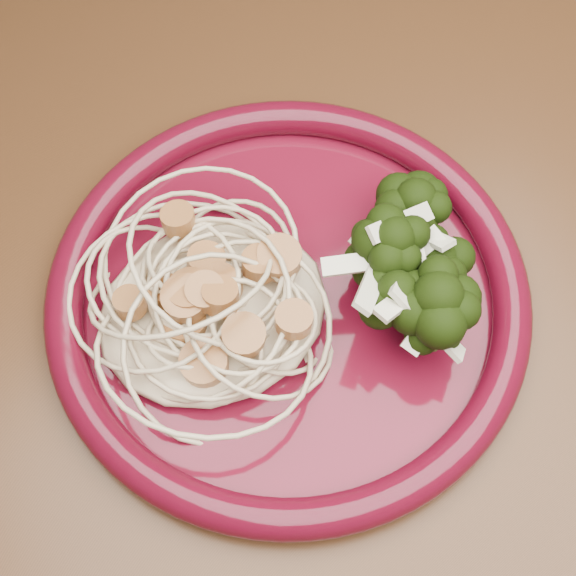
% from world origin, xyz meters
% --- Properties ---
extents(dining_table, '(1.20, 0.80, 0.75)m').
position_xyz_m(dining_table, '(0.00, 0.00, 0.65)').
color(dining_table, '#472814').
rests_on(dining_table, ground).
extents(dinner_plate, '(0.37, 0.37, 0.03)m').
position_xyz_m(dinner_plate, '(-0.10, 0.03, 0.76)').
color(dinner_plate, '#4F0918').
rests_on(dinner_plate, dining_table).
extents(spaghetti_pile, '(0.17, 0.16, 0.03)m').
position_xyz_m(spaghetti_pile, '(-0.15, 0.04, 0.77)').
color(spaghetti_pile, '#CAB791').
rests_on(spaghetti_pile, dinner_plate).
extents(scallop_cluster, '(0.16, 0.16, 0.05)m').
position_xyz_m(scallop_cluster, '(-0.15, 0.04, 0.81)').
color(scallop_cluster, '#AB723D').
rests_on(scallop_cluster, spaghetti_pile).
extents(broccoli_pile, '(0.13, 0.18, 0.06)m').
position_xyz_m(broccoli_pile, '(-0.05, 0.02, 0.78)').
color(broccoli_pile, black).
rests_on(broccoli_pile, dinner_plate).
extents(onion_garnish, '(0.09, 0.12, 0.06)m').
position_xyz_m(onion_garnish, '(-0.05, 0.02, 0.82)').
color(onion_garnish, beige).
rests_on(onion_garnish, broccoli_pile).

